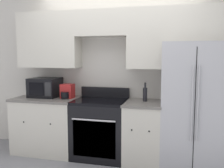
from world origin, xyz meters
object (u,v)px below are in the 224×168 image
(oven_range, at_px, (100,128))
(microwave, at_px, (45,87))
(refrigerator, at_px, (193,105))
(bottle, at_px, (145,94))

(oven_range, relative_size, microwave, 2.30)
(oven_range, xyz_separation_m, microwave, (-0.95, 0.08, 0.59))
(refrigerator, distance_m, microwave, 2.30)
(microwave, bearing_deg, refrigerator, -1.03)
(refrigerator, xyz_separation_m, microwave, (-2.29, 0.04, 0.17))
(oven_range, xyz_separation_m, refrigerator, (1.34, 0.04, 0.42))
(oven_range, relative_size, bottle, 3.78)
(refrigerator, distance_m, bottle, 0.68)
(oven_range, distance_m, refrigerator, 1.40)
(oven_range, bearing_deg, refrigerator, 1.69)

